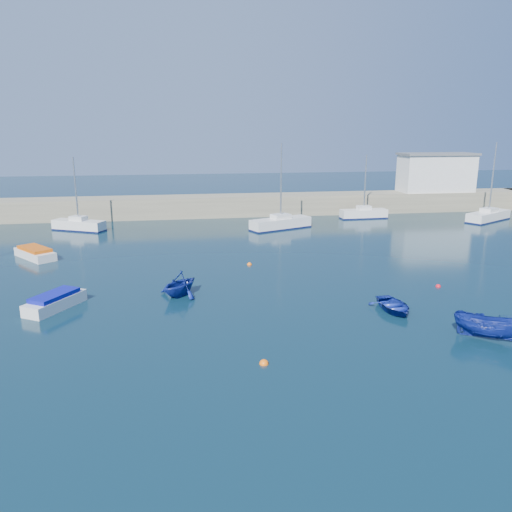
{
  "coord_description": "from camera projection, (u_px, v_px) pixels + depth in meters",
  "views": [
    {
      "loc": [
        -5.71,
        -19.11,
        11.04
      ],
      "look_at": [
        0.11,
        17.54,
        1.6
      ],
      "focal_mm": 35.0,
      "sensor_mm": 36.0,
      "label": 1
    }
  ],
  "objects": [
    {
      "name": "ground",
      "position": [
        316.0,
        389.0,
        21.88
      ],
      "size": [
        220.0,
        220.0,
        0.0
      ],
      "primitive_type": "plane",
      "color": "#0B2432",
      "rests_on": "ground"
    },
    {
      "name": "motorboat_2",
      "position": [
        35.0,
        253.0,
        43.94
      ],
      "size": [
        4.3,
        4.8,
        0.99
      ],
      "rotation": [
        0.0,
        0.0,
        0.67
      ],
      "color": "silver",
      "rests_on": "ground"
    },
    {
      "name": "motorboat_1",
      "position": [
        55.0,
        301.0,
        31.55
      ],
      "size": [
        3.42,
        4.33,
        1.02
      ],
      "rotation": [
        0.0,
        0.0,
        -0.55
      ],
      "color": "silver",
      "rests_on": "ground"
    },
    {
      "name": "buoy_1",
      "position": [
        438.0,
        287.0,
        36.04
      ],
      "size": [
        0.38,
        0.38,
        0.38
      ],
      "primitive_type": "sphere",
      "color": "red",
      "rests_on": "ground"
    },
    {
      "name": "buoy_3",
      "position": [
        249.0,
        265.0,
        41.88
      ],
      "size": [
        0.41,
        0.41,
        0.41
      ],
      "primitive_type": "sphere",
      "color": "#FF650D",
      "rests_on": "ground"
    },
    {
      "name": "buoy_0",
      "position": [
        264.0,
        364.0,
        24.18
      ],
      "size": [
        0.46,
        0.46,
        0.46
      ],
      "primitive_type": "sphere",
      "color": "#FF650D",
      "rests_on": "ground"
    },
    {
      "name": "back_wall",
      "position": [
        221.0,
        206.0,
        65.59
      ],
      "size": [
        96.0,
        4.5,
        2.6
      ],
      "primitive_type": "cube",
      "color": "gray",
      "rests_on": "ground"
    },
    {
      "name": "sailboat_8",
      "position": [
        488.0,
        216.0,
        61.86
      ],
      "size": [
        7.35,
        5.43,
        9.56
      ],
      "rotation": [
        0.0,
        0.0,
        2.09
      ],
      "color": "silver",
      "rests_on": "ground"
    },
    {
      "name": "sailboat_5",
      "position": [
        79.0,
        225.0,
        55.98
      ],
      "size": [
        6.18,
        4.25,
        8.14
      ],
      "rotation": [
        0.0,
        0.0,
        1.1
      ],
      "color": "silver",
      "rests_on": "ground"
    },
    {
      "name": "sailboat_7",
      "position": [
        364.0,
        213.0,
        63.67
      ],
      "size": [
        6.01,
        1.89,
        7.99
      ],
      "rotation": [
        0.0,
        0.0,
        1.61
      ],
      "color": "silver",
      "rests_on": "ground"
    },
    {
      "name": "harbor_office",
      "position": [
        436.0,
        173.0,
        69.22
      ],
      "size": [
        10.0,
        4.0,
        5.0
      ],
      "primitive_type": "cube",
      "color": "silver",
      "rests_on": "back_wall"
    },
    {
      "name": "dinghy_center",
      "position": [
        394.0,
        306.0,
        31.14
      ],
      "size": [
        2.55,
        3.48,
        0.7
      ],
      "primitive_type": "imported",
      "rotation": [
        0.0,
        0.0,
        0.04
      ],
      "color": "navy",
      "rests_on": "ground"
    },
    {
      "name": "sailboat_6",
      "position": [
        281.0,
        223.0,
        56.9
      ],
      "size": [
        7.49,
        4.74,
        9.58
      ],
      "rotation": [
        0.0,
        0.0,
        1.97
      ],
      "color": "silver",
      "rests_on": "ground"
    },
    {
      "name": "dinghy_left",
      "position": [
        179.0,
        284.0,
        33.88
      ],
      "size": [
        4.25,
        4.3,
        1.71
      ],
      "primitive_type": "imported",
      "rotation": [
        0.0,
        0.0,
        -0.71
      ],
      "color": "navy",
      "rests_on": "ground"
    },
    {
      "name": "dinghy_right",
      "position": [
        490.0,
        327.0,
        26.83
      ],
      "size": [
        3.83,
        3.35,
        1.44
      ],
      "primitive_type": "imported",
      "rotation": [
        0.0,
        0.0,
        0.93
      ],
      "color": "navy",
      "rests_on": "ground"
    }
  ]
}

